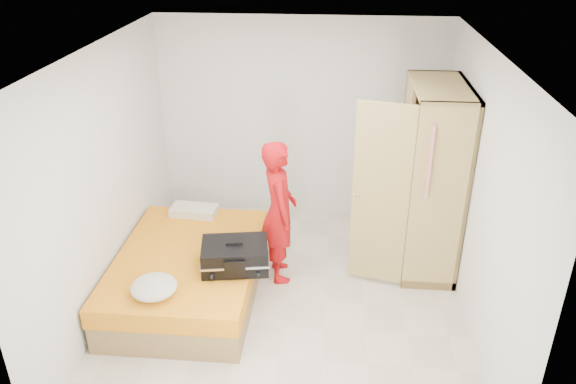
# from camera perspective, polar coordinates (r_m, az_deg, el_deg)

# --- Properties ---
(room) EXTENTS (4.00, 4.02, 2.60)m
(room) POSITION_cam_1_polar(r_m,az_deg,el_deg) (5.35, -0.04, 0.33)
(room) COLOR beige
(room) RESTS_ON ground
(bed) EXTENTS (1.42, 2.02, 0.50)m
(bed) POSITION_cam_1_polar(r_m,az_deg,el_deg) (6.06, -10.07, -8.19)
(bed) COLOR olive
(bed) RESTS_ON ground
(wardrobe) EXTENTS (1.16, 1.20, 2.10)m
(wardrobe) POSITION_cam_1_polar(r_m,az_deg,el_deg) (6.32, 13.89, 0.77)
(wardrobe) COLOR tan
(wardrobe) RESTS_ON ground
(person) EXTENTS (0.52, 0.66, 1.60)m
(person) POSITION_cam_1_polar(r_m,az_deg,el_deg) (5.99, -0.92, -1.99)
(person) COLOR #B6120B
(person) RESTS_ON ground
(suitcase) EXTENTS (0.74, 0.59, 0.29)m
(suitcase) POSITION_cam_1_polar(r_m,az_deg,el_deg) (5.59, -5.41, -6.47)
(suitcase) COLOR black
(suitcase) RESTS_ON bed
(round_cushion) EXTENTS (0.43, 0.43, 0.16)m
(round_cushion) POSITION_cam_1_polar(r_m,az_deg,el_deg) (5.36, -13.46, -9.37)
(round_cushion) COLOR beige
(round_cushion) RESTS_ON bed
(pillow) EXTENTS (0.55, 0.31, 0.10)m
(pillow) POSITION_cam_1_polar(r_m,az_deg,el_deg) (6.64, -9.52, -1.87)
(pillow) COLOR beige
(pillow) RESTS_ON bed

